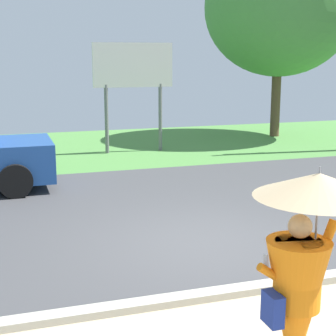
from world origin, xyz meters
The scene contains 4 objects.
ground_plane centered at (0.00, 2.95, -0.05)m, with size 40.00×22.00×0.20m.
monk_pedestrian centered at (-0.63, -3.94, 1.18)m, with size 1.18×1.18×2.13m.
roadside_billboard centered at (0.98, 8.71, 2.55)m, with size 2.60×0.12×3.50m.
tree_left_far centered at (7.08, 10.38, 4.86)m, with size 5.64×5.64×7.43m.
Camera 1 is at (-3.20, -7.87, 3.09)m, focal length 56.31 mm.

